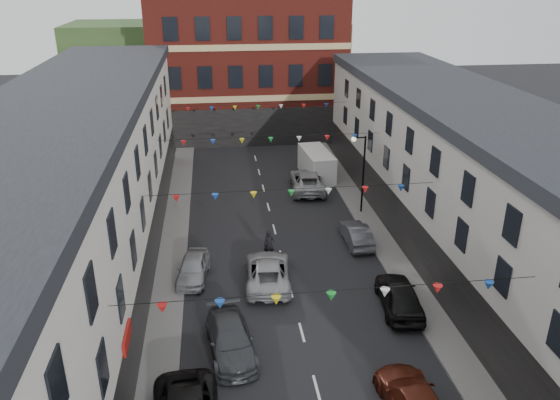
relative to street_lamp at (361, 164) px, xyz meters
name	(u,v)px	position (x,y,z in m)	size (l,w,h in m)	color
ground	(302,332)	(-6.55, -14.00, -3.90)	(160.00, 160.00, 0.00)	black
pavement_left	(165,318)	(-13.45, -12.00, -3.83)	(1.80, 64.00, 0.15)	#605E5B
pavement_right	(419,300)	(0.35, -12.00, -3.83)	(1.80, 64.00, 0.15)	#605E5B
terrace_left	(46,242)	(-18.33, -13.00, 1.44)	(8.40, 56.00, 10.70)	silver
terrace_right	(527,224)	(5.23, -13.00, 0.95)	(8.40, 56.00, 9.70)	#B6B3AB
civic_building	(246,58)	(-6.55, 23.95, 4.23)	(20.60, 13.30, 18.50)	maroon
distant_hill	(209,57)	(-10.55, 48.00, 1.10)	(40.00, 14.00, 10.00)	#2D5025
street_lamp	(361,164)	(0.00, 0.00, 0.00)	(1.10, 0.36, 6.00)	black
car_left_d	(231,339)	(-10.15, -15.08, -3.18)	(2.03, 5.00, 1.45)	#3A3D41
car_left_e	(193,268)	(-12.05, -8.00, -3.20)	(1.66, 4.13, 1.41)	gray
car_right_d	(399,296)	(-1.05, -12.59, -3.08)	(1.95, 4.84, 1.65)	black
car_right_e	(356,234)	(-1.39, -4.80, -3.22)	(1.46, 4.18, 1.38)	#4F5057
car_right_f	(308,181)	(-2.95, 5.16, -3.09)	(2.71, 5.88, 1.63)	#A1A4A6
moving_car	(268,271)	(-7.74, -9.03, -3.15)	(2.49, 5.41, 1.50)	#A0A3A6
white_van	(316,164)	(-1.65, 8.12, -2.71)	(2.09, 5.42, 2.40)	silver
pedestrian	(269,245)	(-7.35, -6.09, -2.98)	(0.68, 0.44, 1.86)	black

